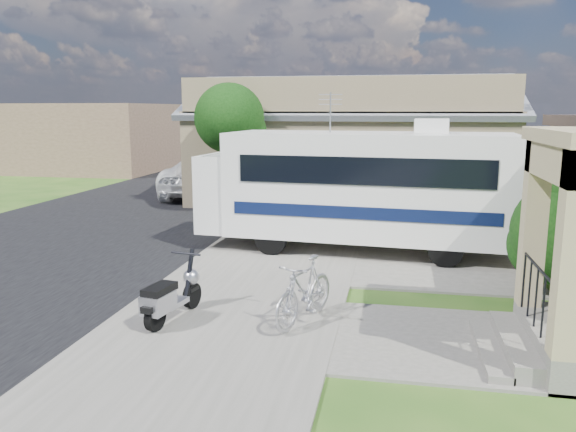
% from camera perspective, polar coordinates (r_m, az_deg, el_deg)
% --- Properties ---
extents(ground, '(120.00, 120.00, 0.00)m').
position_cam_1_polar(ground, '(10.55, 0.09, -9.56)').
color(ground, '#204913').
extents(street_slab, '(9.00, 80.00, 0.02)m').
position_cam_1_polar(street_slab, '(22.13, -14.26, 0.92)').
color(street_slab, black).
rests_on(street_slab, ground).
extents(sidewalk_slab, '(4.00, 80.00, 0.06)m').
position_cam_1_polar(sidewalk_slab, '(20.25, 2.64, 0.41)').
color(sidewalk_slab, '#605D56').
rests_on(sidewalk_slab, ground).
extents(driveway_slab, '(7.00, 6.00, 0.05)m').
position_cam_1_polar(driveway_slab, '(14.68, 9.20, -3.74)').
color(driveway_slab, '#605D56').
rests_on(driveway_slab, ground).
extents(walk_slab, '(4.00, 3.00, 0.05)m').
position_cam_1_polar(walk_slab, '(9.52, 17.35, -12.24)').
color(walk_slab, '#605D56').
rests_on(walk_slab, ground).
extents(warehouse, '(12.50, 8.40, 5.04)m').
position_cam_1_polar(warehouse, '(23.82, 6.47, 6.66)').
color(warehouse, '#816D50').
rests_on(warehouse, ground).
extents(distant_bldg_far, '(10.00, 8.00, 4.00)m').
position_cam_1_polar(distant_bldg_far, '(36.94, -19.96, 7.54)').
color(distant_bldg_far, brown).
rests_on(distant_bldg_far, ground).
extents(distant_bldg_near, '(8.00, 7.00, 3.20)m').
position_cam_1_polar(distant_bldg_near, '(46.90, -10.25, 8.06)').
color(distant_bldg_near, '#816D50').
rests_on(distant_bldg_near, ground).
extents(street_tree_a, '(2.44, 2.40, 4.58)m').
position_cam_1_polar(street_tree_a, '(19.58, -5.64, 9.49)').
color(street_tree_a, '#2F1F15').
rests_on(street_tree_a, ground).
extents(street_tree_b, '(2.44, 2.40, 4.73)m').
position_cam_1_polar(street_tree_b, '(29.30, -0.00, 10.23)').
color(street_tree_b, '#2F1F15').
rests_on(street_tree_b, ground).
extents(street_tree_c, '(2.44, 2.40, 4.42)m').
position_cam_1_polar(street_tree_c, '(38.18, 2.60, 9.91)').
color(street_tree_c, '#2F1F15').
rests_on(street_tree_c, ground).
extents(motorhome, '(8.06, 3.06, 4.05)m').
position_cam_1_polar(motorhome, '(14.62, 6.96, 3.11)').
color(motorhome, silver).
rests_on(motorhome, ground).
extents(shrub, '(2.30, 2.19, 2.82)m').
position_cam_1_polar(shrub, '(12.00, 26.77, -1.08)').
color(shrub, '#2F1F15').
rests_on(shrub, ground).
extents(scooter, '(0.69, 1.68, 1.11)m').
position_cam_1_polar(scooter, '(9.96, -11.87, -8.04)').
color(scooter, black).
rests_on(scooter, ground).
extents(bicycle, '(1.14, 1.93, 1.12)m').
position_cam_1_polar(bicycle, '(9.69, 1.68, -7.94)').
color(bicycle, '#ABAAB2').
rests_on(bicycle, ground).
extents(pickup_truck, '(3.55, 6.62, 1.77)m').
position_cam_1_polar(pickup_truck, '(24.64, -8.06, 4.17)').
color(pickup_truck, white).
rests_on(pickup_truck, ground).
extents(van, '(2.75, 6.13, 1.74)m').
position_cam_1_polar(van, '(31.51, -4.72, 5.64)').
color(van, white).
rests_on(van, ground).
extents(garden_hose, '(0.39, 0.39, 0.17)m').
position_cam_1_polar(garden_hose, '(10.14, 21.79, -10.71)').
color(garden_hose, '#135A12').
rests_on(garden_hose, ground).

